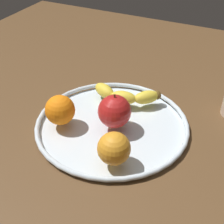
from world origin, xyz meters
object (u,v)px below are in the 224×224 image
Objects in this scene: banana at (126,95)px; fruit_bowl at (112,124)px; apple at (115,111)px; orange_back_right at (114,148)px; orange_center at (60,110)px.

fruit_bowl is at bearing -95.87° from banana.
apple is at bearing -90.44° from banana.
banana is (-0.68, 10.37, 2.72)cm from fruit_bowl.
apple reaches higher than orange_back_right.
orange_center is at bearing 159.64° from orange_back_right.
banana is 2.71× the size of orange_back_right.
orange_back_right is (5.45, -11.73, -0.50)cm from apple.
orange_center is (-11.63, -5.91, 4.69)cm from fruit_bowl.
apple is at bearing -39.22° from fruit_bowl.
banana is 2.18× the size of apple.
fruit_bowl is 10.74cm from banana.
banana is 19.71cm from orange_center.
banana is at bearing 56.09° from orange_center.
banana is at bearing 107.55° from orange_back_right.
banana is 11.70cm from apple.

